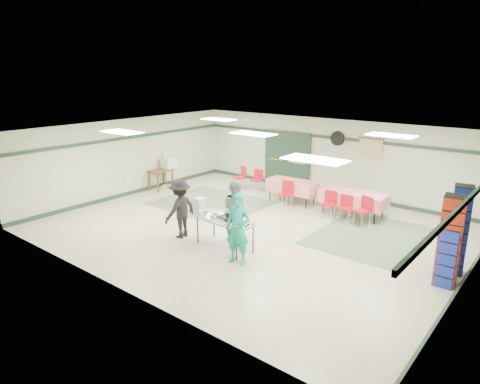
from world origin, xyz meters
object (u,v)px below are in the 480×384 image
Objects in this scene: volunteer_grey at (236,210)px; chair_d at (286,191)px; chair_loose_a at (257,178)px; office_printer at (169,163)px; chair_loose_b at (241,175)px; crate_stack_blue_a at (459,230)px; volunteer_teal at (238,229)px; crate_stack_blue_b at (447,257)px; crate_stack_red at (450,241)px; chair_a at (346,205)px; volunteer_dark at (180,209)px; dining_table_b at (292,186)px; dining_table_a at (353,198)px; chair_b at (329,201)px; broom at (165,169)px; serving_table at (224,221)px; printer_table at (160,173)px; chair_c at (364,208)px.

volunteer_grey reaches higher than chair_d.
office_printer is at bearing -155.25° from chair_loose_a.
chair_loose_b is (-3.04, 4.02, -0.29)m from volunteer_grey.
chair_d is at bearing 163.19° from crate_stack_blue_a.
volunteer_teal is 0.84× the size of crate_stack_blue_a.
crate_stack_blue_b is (7.40, -3.42, 0.16)m from chair_loose_a.
crate_stack_red is (0.00, -0.69, -0.03)m from crate_stack_blue_a.
volunteer_dark is at bearing -138.93° from chair_a.
dining_table_a is at bearing -2.36° from dining_table_b.
volunteer_grey reaches higher than office_printer.
volunteer_teal is at bearing -154.79° from crate_stack_blue_b.
crate_stack_red is at bearing -36.77° from chair_b.
dining_table_b is (-2.20, -0.00, -0.00)m from dining_table_a.
dining_table_b is 2.30m from chair_a.
serving_table is at bearing -25.67° from broom.
chair_a is at bearing -88.18° from dining_table_a.
printer_table is at bearing -71.54° from broom.
chair_d is at bearing 156.82° from crate_stack_red.
crate_stack_blue_a is at bearing -23.95° from dining_table_b.
crate_stack_blue_b reaches higher than chair_loose_a.
serving_table is 0.92× the size of crate_stack_red.
dining_table_a is 7.03m from office_printer.
crate_stack_blue_b is (3.40, -2.94, 0.06)m from dining_table_a.
dining_table_a is at bearing 11.59° from chair_d.
chair_loose_a is 0.85× the size of printer_table.
chair_a is at bearing -103.49° from volunteer_grey.
dining_table_a is 2.14m from chair_d.
crate_stack_red reaches higher than chair_d.
dining_table_b is 4.99m from printer_table.
chair_c is (2.18, 3.17, -0.30)m from volunteer_grey.
crate_stack_blue_b is (5.46, -2.38, 0.11)m from chair_d.
crate_stack_blue_a is 2.15× the size of printer_table.
crate_stack_blue_b is at bearing -90.00° from crate_stack_red.
serving_table is 2.17× the size of chair_b.
crate_stack_blue_a is 1.57× the size of crate_stack_blue_b.
volunteer_grey is at bearing 109.79° from serving_table.
volunteer_grey reaches higher than dining_table_b.
chair_a is 0.99× the size of chair_loose_a.
printer_table is (-7.51, -1.11, 0.13)m from chair_c.
dining_table_a is at bearing 79.58° from chair_a.
chair_a is 4.17m from chair_loose_a.
crate_stack_blue_b is (6.22, 1.58, -0.16)m from volunteer_dark.
crate_stack_blue_b reaches higher than chair_d.
dining_table_a is 1.42× the size of broom.
crate_stack_red is (4.01, 1.93, 0.13)m from volunteer_teal.
chair_b is 0.41× the size of crate_stack_blue_a.
office_printer is at bearing -167.36° from dining_table_b.
chair_a reaches higher than dining_table_b.
broom is (-2.37, -1.68, 0.20)m from chair_loose_b.
chair_loose_b is (-4.64, 0.85, 0.05)m from chair_a.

